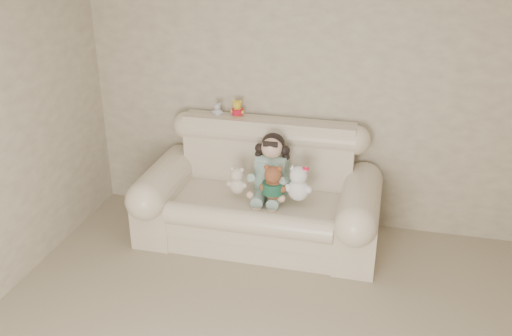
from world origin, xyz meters
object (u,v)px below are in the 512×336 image
object	(u,v)px
brown_teddy	(273,179)
seated_child	(272,165)
sofa	(259,188)
white_cat	(299,180)
cream_teddy	(237,178)

from	to	relation	value
brown_teddy	seated_child	bearing A→B (deg)	120.40
seated_child	brown_teddy	bearing A→B (deg)	-68.25
sofa	white_cat	bearing A→B (deg)	-16.03
sofa	seated_child	xyz separation A→B (m)	(0.10, 0.08, 0.20)
brown_teddy	cream_teddy	world-z (taller)	brown_teddy
seated_child	brown_teddy	size ratio (longest dim) A/B	1.61
cream_teddy	sofa	bearing A→B (deg)	44.96
white_cat	seated_child	bearing A→B (deg)	150.65
seated_child	cream_teddy	distance (m)	0.33
brown_teddy	sofa	bearing A→B (deg)	154.21
cream_teddy	white_cat	bearing A→B (deg)	11.68
sofa	white_cat	distance (m)	0.42
brown_teddy	white_cat	bearing A→B (deg)	23.78
white_cat	cream_teddy	world-z (taller)	white_cat
seated_child	brown_teddy	xyz separation A→B (m)	(0.06, -0.22, -0.03)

